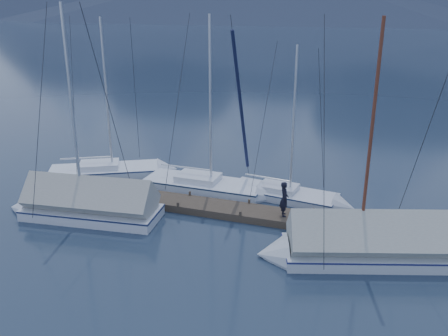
{
  "coord_description": "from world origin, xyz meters",
  "views": [
    {
      "loc": [
        6.5,
        -16.88,
        9.24
      ],
      "look_at": [
        0.0,
        2.0,
        2.2
      ],
      "focal_mm": 38.0,
      "sensor_mm": 36.0,
      "label": 1
    }
  ],
  "objects_px": {
    "sailboat_open_mid": "(220,188)",
    "sailboat_covered_near": "(355,247)",
    "sailboat_open_right": "(298,198)",
    "sailboat_covered_far": "(80,206)",
    "person": "(284,199)",
    "sailboat_open_left": "(122,171)"
  },
  "relations": [
    {
      "from": "sailboat_open_right",
      "to": "sailboat_open_mid",
      "type": "bearing_deg",
      "value": -178.17
    },
    {
      "from": "sailboat_open_mid",
      "to": "person",
      "type": "bearing_deg",
      "value": -33.11
    },
    {
      "from": "sailboat_covered_near",
      "to": "sailboat_open_right",
      "type": "bearing_deg",
      "value": 122.35
    },
    {
      "from": "sailboat_open_mid",
      "to": "sailboat_covered_near",
      "type": "xyz_separation_m",
      "value": [
        7.04,
        -4.67,
        0.32
      ]
    },
    {
      "from": "sailboat_open_right",
      "to": "sailboat_covered_far",
      "type": "relative_size",
      "value": 0.81
    },
    {
      "from": "sailboat_open_right",
      "to": "person",
      "type": "relative_size",
      "value": 5.2
    },
    {
      "from": "sailboat_covered_near",
      "to": "person",
      "type": "bearing_deg",
      "value": 145.95
    },
    {
      "from": "sailboat_covered_near",
      "to": "sailboat_covered_far",
      "type": "xyz_separation_m",
      "value": [
        -12.06,
        -0.22,
        0.01
      ]
    },
    {
      "from": "sailboat_open_mid",
      "to": "sailboat_covered_near",
      "type": "height_order",
      "value": "sailboat_covered_near"
    },
    {
      "from": "sailboat_open_mid",
      "to": "person",
      "type": "relative_size",
      "value": 6.09
    },
    {
      "from": "sailboat_open_left",
      "to": "sailboat_open_right",
      "type": "height_order",
      "value": "sailboat_open_left"
    },
    {
      "from": "sailboat_covered_near",
      "to": "sailboat_open_mid",
      "type": "bearing_deg",
      "value": 146.46
    },
    {
      "from": "sailboat_open_left",
      "to": "person",
      "type": "xyz_separation_m",
      "value": [
        9.99,
        -3.16,
        0.96
      ]
    },
    {
      "from": "sailboat_open_left",
      "to": "person",
      "type": "height_order",
      "value": "sailboat_open_left"
    },
    {
      "from": "sailboat_open_left",
      "to": "person",
      "type": "relative_size",
      "value": 5.96
    },
    {
      "from": "sailboat_open_left",
      "to": "sailboat_covered_far",
      "type": "relative_size",
      "value": 0.92
    },
    {
      "from": "sailboat_open_mid",
      "to": "sailboat_open_right",
      "type": "height_order",
      "value": "sailboat_open_mid"
    },
    {
      "from": "sailboat_open_left",
      "to": "sailboat_covered_far",
      "type": "xyz_separation_m",
      "value": [
        1.14,
        -5.55,
        0.33
      ]
    },
    {
      "from": "sailboat_open_left",
      "to": "sailboat_covered_far",
      "type": "bearing_deg",
      "value": -78.41
    },
    {
      "from": "sailboat_covered_far",
      "to": "sailboat_open_right",
      "type": "bearing_deg",
      "value": 29.08
    },
    {
      "from": "sailboat_open_mid",
      "to": "sailboat_covered_near",
      "type": "relative_size",
      "value": 0.98
    },
    {
      "from": "sailboat_covered_far",
      "to": "sailboat_open_mid",
      "type": "bearing_deg",
      "value": 44.27
    }
  ]
}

